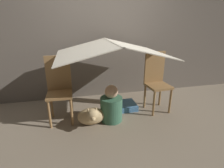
% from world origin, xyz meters
% --- Properties ---
extents(ground_plane, '(8.80, 8.80, 0.00)m').
position_xyz_m(ground_plane, '(0.00, 0.00, 0.00)').
color(ground_plane, gray).
extents(wall_back, '(7.00, 0.05, 2.50)m').
position_xyz_m(wall_back, '(0.00, 1.10, 1.25)').
color(wall_back, '#6B6056').
rests_on(wall_back, ground_plane).
extents(chair_left, '(0.37, 0.37, 0.99)m').
position_xyz_m(chair_left, '(-0.79, 0.28, 0.53)').
color(chair_left, olive).
rests_on(chair_left, ground_plane).
extents(chair_right, '(0.39, 0.39, 0.99)m').
position_xyz_m(chair_right, '(0.79, 0.28, 0.53)').
color(chair_right, olive).
rests_on(chair_right, ground_plane).
extents(sheet_canopy, '(1.59, 1.19, 0.20)m').
position_xyz_m(sheet_canopy, '(0.00, 0.20, 1.09)').
color(sheet_canopy, silver).
extents(person_front, '(0.34, 0.34, 0.58)m').
position_xyz_m(person_front, '(-0.04, 0.06, 0.23)').
color(person_front, '#38664C').
rests_on(person_front, ground_plane).
extents(dog, '(0.41, 0.39, 0.36)m').
position_xyz_m(dog, '(-0.36, -0.02, 0.16)').
color(dog, tan).
rests_on(dog, ground_plane).
extents(floor_cushion, '(0.44, 0.36, 0.10)m').
position_xyz_m(floor_cushion, '(0.24, 0.38, 0.05)').
color(floor_cushion, '#4C7FB2').
rests_on(floor_cushion, ground_plane).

